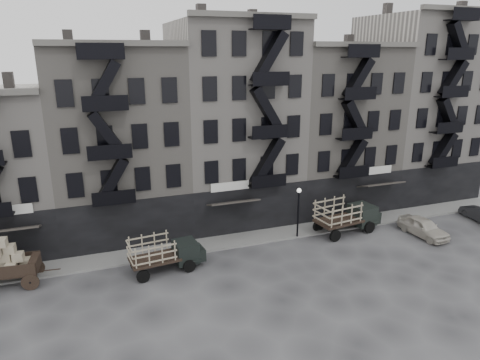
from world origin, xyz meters
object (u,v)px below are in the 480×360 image
object	(u,v)px
wagon	(5,259)
stake_truck_east	(347,213)
stake_truck_west	(165,251)
pedestrian_mid	(191,253)
car_east	(423,227)

from	to	relation	value
wagon	stake_truck_east	world-z (taller)	wagon
wagon	stake_truck_west	world-z (taller)	wagon
pedestrian_mid	wagon	bearing A→B (deg)	-4.62
stake_truck_west	car_east	size ratio (longest dim) A/B	1.18
stake_truck_east	pedestrian_mid	world-z (taller)	stake_truck_east
stake_truck_east	pedestrian_mid	bearing A→B (deg)	177.34
stake_truck_west	stake_truck_east	distance (m)	15.61
stake_truck_east	car_east	size ratio (longest dim) A/B	1.35
car_east	wagon	bearing A→B (deg)	169.74
stake_truck_west	car_east	xyz separation A→B (m)	(21.11, -1.40, -0.71)
stake_truck_west	pedestrian_mid	size ratio (longest dim) A/B	3.16
car_east	pedestrian_mid	bearing A→B (deg)	170.04
wagon	car_east	world-z (taller)	wagon
wagon	car_east	size ratio (longest dim) A/B	0.91
pedestrian_mid	stake_truck_east	bearing A→B (deg)	-173.99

